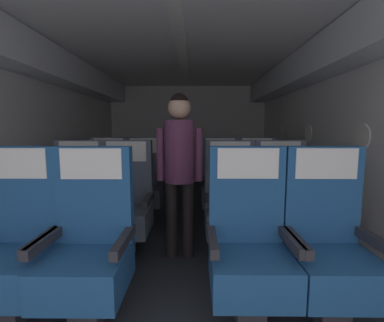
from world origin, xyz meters
The scene contains 15 objects.
ground centered at (0.00, 3.04, -0.01)m, with size 3.77×6.48×0.02m, color #23282D.
fuselage_shell centered at (0.00, 3.31, 1.62)m, with size 3.65×6.13×2.25m.
seat_a_left_window centered at (-1.01, 1.49, 0.47)m, with size 0.53×0.50×1.12m.
seat_a_left_aisle centered at (-0.51, 1.48, 0.47)m, with size 0.53×0.50×1.12m.
seat_a_right_aisle centered at (1.02, 1.50, 0.47)m, with size 0.53×0.50×1.12m.
seat_a_right_window centered at (0.51, 1.51, 0.47)m, with size 0.53×0.50×1.12m.
seat_b_left_window centered at (-1.01, 2.46, 0.47)m, with size 0.53×0.50×1.12m.
seat_b_left_aisle centered at (-0.53, 2.45, 0.47)m, with size 0.53×0.50×1.12m.
seat_b_right_aisle centered at (1.02, 2.47, 0.47)m, with size 0.53×0.50×1.12m.
seat_b_right_window centered at (0.52, 2.45, 0.47)m, with size 0.53×0.50×1.12m.
seat_c_left_window centered at (-1.01, 3.40, 0.47)m, with size 0.53×0.50×1.12m.
seat_c_left_aisle centered at (-0.52, 3.43, 0.47)m, with size 0.53×0.50×1.12m.
seat_c_right_aisle centered at (1.01, 3.42, 0.47)m, with size 0.53×0.50×1.12m.
seat_c_right_window centered at (0.51, 3.43, 0.47)m, with size 0.53×0.50×1.12m.
flight_attendant centered at (0.02, 2.36, 0.95)m, with size 0.43×0.28×1.56m.
Camera 1 is at (0.16, -0.14, 1.23)m, focal length 25.19 mm.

